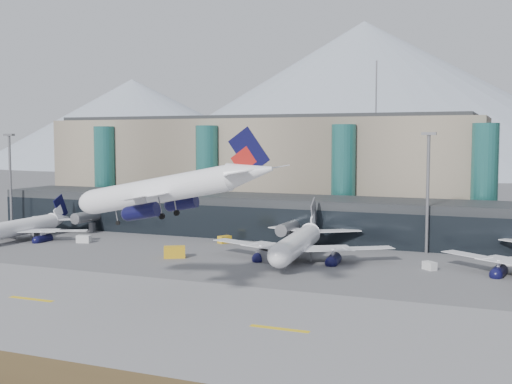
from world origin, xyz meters
TOP-DOWN VIEW (x-y plane):
  - ground at (0.00, 0.00)m, footprint 900.00×900.00m
  - runway_strip at (0.00, -15.00)m, footprint 400.00×40.00m
  - dirt_verge at (0.00, -40.00)m, footprint 400.00×14.00m
  - runway_markings at (-0.00, -15.00)m, footprint 128.00×1.00m
  - concourse at (-0.02, 57.73)m, footprint 170.00×27.00m
  - terminal_main at (-25.00, 90.00)m, footprint 130.00×30.00m
  - teal_towers at (-14.99, 74.01)m, footprint 116.40×19.40m
  - mountain_ridge at (15.97, 380.00)m, footprint 910.00×400.00m
  - lightmast_left at (-80.00, 45.00)m, footprint 3.00×1.20m
  - lightmast_mid at (30.00, 48.00)m, footprint 3.00×1.20m
  - hero_jet at (0.54, -6.18)m, footprint 33.40×34.37m
  - jet_parked_left at (-62.44, 32.39)m, footprint 34.37×33.39m
  - jet_parked_mid at (7.06, 32.59)m, footprint 39.10×38.80m
  - veh_a at (-45.97, 31.66)m, footprint 3.45×2.46m
  - veh_b at (-15.31, 43.74)m, footprint 2.95×3.40m
  - veh_c at (2.03, 26.00)m, footprint 4.52×3.85m
  - veh_d at (46.78, 40.82)m, footprint 2.93×2.84m
  - veh_f at (-60.27, 33.28)m, footprint 3.81×4.39m
  - veh_g at (32.87, 30.45)m, footprint 2.93×2.86m
  - veh_h at (-16.85, 23.01)m, footprint 4.87×4.09m

SIDE VIEW (x-z plane):
  - ground at x=0.00m, z-range 0.00..0.00m
  - dirt_verge at x=0.00m, z-range -0.01..0.01m
  - runway_strip at x=0.00m, z-range 0.00..0.04m
  - runway_markings at x=0.00m, z-range 0.04..0.06m
  - veh_g at x=32.87m, z-range 0.00..1.51m
  - veh_d at x=46.78m, z-range 0.00..1.52m
  - veh_b at x=-15.31m, z-range 0.00..1.67m
  - veh_a at x=-45.97m, z-range 0.00..1.76m
  - veh_f at x=-60.27m, z-range 0.00..2.17m
  - veh_c at x=2.03m, z-range 0.00..2.22m
  - veh_h at x=-16.85m, z-range 0.00..2.38m
  - jet_parked_left at x=-62.44m, z-range -1.35..9.72m
  - jet_parked_mid at x=7.06m, z-range -1.54..11.12m
  - concourse at x=-0.02m, z-range -0.03..9.97m
  - teal_towers at x=-14.99m, z-range -8.99..37.01m
  - lightmast_left at x=-80.00m, z-range 1.62..27.22m
  - lightmast_mid at x=30.00m, z-range 1.62..27.22m
  - terminal_main at x=-25.00m, z-range -0.06..30.94m
  - hero_jet at x=0.54m, z-range 12.32..23.39m
  - mountain_ridge at x=15.97m, z-range -9.26..100.74m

